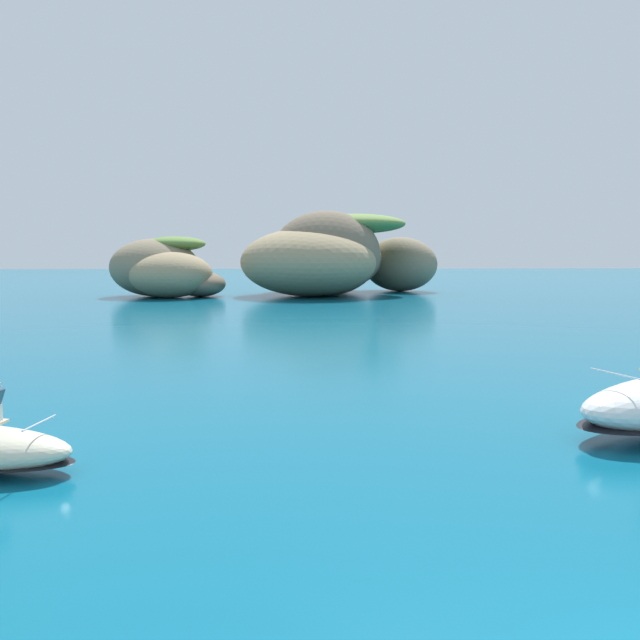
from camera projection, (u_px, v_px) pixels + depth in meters
The scene contains 2 objects.
islet_large at pixel (329, 258), 73.99m from camera, with size 28.73×28.24×9.50m.
islet_small at pixel (166, 270), 69.75m from camera, with size 15.27×15.32×6.66m.
Camera 1 is at (-4.81, -5.51, 4.67)m, focal length 35.55 mm.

